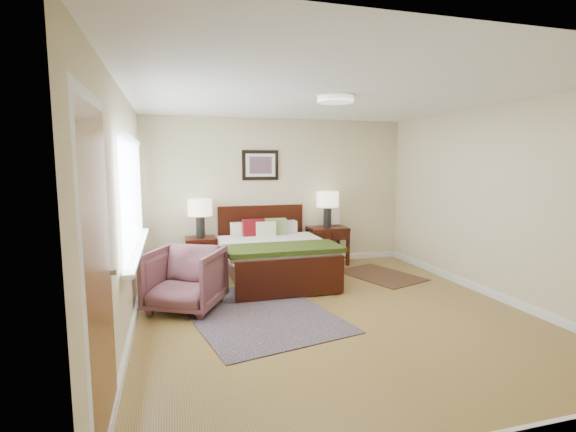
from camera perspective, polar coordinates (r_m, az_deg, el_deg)
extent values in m
plane|color=olive|center=(5.09, 6.09, -12.98)|extent=(5.00, 5.00, 0.00)
cube|color=#C2B68D|center=(7.17, -1.23, 3.21)|extent=(4.50, 0.04, 2.50)
cube|color=#C2B68D|center=(2.68, 26.80, -4.46)|extent=(4.50, 0.04, 2.50)
cube|color=#C2B68D|center=(4.48, -21.47, 0.24)|extent=(0.04, 5.00, 2.50)
cube|color=#C2B68D|center=(6.02, 26.58, 1.66)|extent=(0.04, 5.00, 2.50)
cube|color=white|center=(4.83, 6.50, 16.05)|extent=(4.50, 5.00, 0.02)
cube|color=silver|center=(5.16, -20.58, 2.82)|extent=(0.02, 2.72, 1.32)
cube|color=silver|center=(5.15, -20.41, 2.83)|extent=(0.01, 2.60, 1.20)
cube|color=silver|center=(5.23, -19.72, -4.04)|extent=(0.10, 2.72, 0.04)
cube|color=silver|center=(2.79, -24.51, -7.26)|extent=(0.01, 1.00, 2.18)
cube|color=brown|center=(2.80, -24.26, -8.05)|extent=(0.01, 0.90, 2.10)
cylinder|color=#999999|center=(3.17, -22.77, -7.14)|extent=(0.04, 0.04, 0.04)
cylinder|color=white|center=(4.83, 6.50, 15.58)|extent=(0.40, 0.40, 0.07)
cylinder|color=beige|center=(4.83, 6.50, 16.00)|extent=(0.44, 0.44, 0.01)
cube|color=black|center=(7.15, -3.70, -2.63)|extent=(1.46, 0.06, 1.02)
cube|color=black|center=(5.46, 0.41, -8.50)|extent=(1.46, 0.06, 0.51)
cube|color=black|center=(6.19, -8.19, -6.49)|extent=(0.06, 1.82, 0.16)
cube|color=black|center=(6.51, 4.02, -5.75)|extent=(0.06, 1.82, 0.16)
cube|color=silver|center=(6.29, -1.93, -5.10)|extent=(1.36, 1.80, 0.20)
cube|color=silver|center=(6.17, -1.71, -4.04)|extent=(1.54, 1.57, 0.09)
cube|color=#2F3B11|center=(5.72, -0.59, -4.47)|extent=(1.58, 0.70, 0.06)
cube|color=silver|center=(6.83, -5.92, -1.88)|extent=(0.46, 0.18, 0.24)
cube|color=silver|center=(6.97, -0.72, -1.66)|extent=(0.46, 0.18, 0.24)
cube|color=#590A0F|center=(6.73, -4.75, -1.69)|extent=(0.36, 0.17, 0.29)
cube|color=olive|center=(6.81, -1.72, -1.56)|extent=(0.36, 0.16, 0.29)
cube|color=beige|center=(6.69, -3.08, -1.88)|extent=(0.31, 0.13, 0.26)
cube|color=black|center=(7.05, -3.81, 6.95)|extent=(0.62, 0.03, 0.50)
cube|color=silver|center=(7.03, -3.77, 6.95)|extent=(0.50, 0.01, 0.38)
cube|color=#A52D23|center=(7.02, -3.76, 6.95)|extent=(0.38, 0.01, 0.28)
cube|color=black|center=(6.82, -11.84, -3.10)|extent=(0.48, 0.43, 0.05)
cube|color=black|center=(6.68, -13.48, -5.85)|extent=(0.05, 0.05, 0.53)
cube|color=black|center=(6.71, -9.86, -5.70)|extent=(0.05, 0.05, 0.53)
cube|color=black|center=(7.05, -13.61, -5.17)|extent=(0.05, 0.05, 0.53)
cube|color=black|center=(7.07, -10.18, -5.03)|extent=(0.05, 0.05, 0.53)
cube|color=black|center=(6.64, -11.70, -4.25)|extent=(0.42, 0.03, 0.14)
cube|color=black|center=(7.27, 5.39, -1.70)|extent=(0.66, 0.49, 0.05)
cube|color=black|center=(7.03, 3.72, -4.68)|extent=(0.05, 0.05, 0.61)
cube|color=black|center=(7.25, 8.19, -4.38)|extent=(0.05, 0.05, 0.61)
cube|color=black|center=(7.43, 2.60, -4.02)|extent=(0.05, 0.05, 0.61)
cube|color=black|center=(7.64, 6.87, -3.76)|extent=(0.05, 0.05, 0.61)
cube|color=black|center=(7.08, 6.06, -2.78)|extent=(0.60, 0.03, 0.14)
cube|color=black|center=(7.36, 5.35, -5.45)|extent=(0.60, 0.43, 0.03)
cube|color=black|center=(7.36, 5.35, -5.22)|extent=(0.24, 0.31, 0.03)
cube|color=black|center=(7.35, 5.35, -4.96)|extent=(0.24, 0.31, 0.03)
cube|color=black|center=(7.34, 5.36, -4.69)|extent=(0.24, 0.31, 0.03)
cube|color=black|center=(7.33, 5.36, -4.42)|extent=(0.24, 0.31, 0.03)
cube|color=black|center=(7.33, 5.36, -4.16)|extent=(0.24, 0.31, 0.03)
cylinder|color=black|center=(6.79, -11.89, -1.52)|extent=(0.14, 0.14, 0.32)
cylinder|color=black|center=(6.76, -11.93, -0.01)|extent=(0.02, 0.02, 0.06)
cylinder|color=beige|center=(6.75, -11.96, 1.17)|extent=(0.38, 0.38, 0.26)
cylinder|color=black|center=(7.24, 5.41, -0.22)|extent=(0.14, 0.14, 0.32)
cylinder|color=black|center=(7.22, 5.43, 1.20)|extent=(0.02, 0.02, 0.06)
cylinder|color=beige|center=(7.21, 5.44, 2.30)|extent=(0.38, 0.38, 0.26)
imported|color=brown|center=(5.20, -13.86, -8.39)|extent=(1.09, 1.10, 0.75)
cube|color=#0C1C3F|center=(5.06, -4.21, -13.00)|extent=(1.93, 2.42, 0.01)
cube|color=black|center=(6.77, 12.54, -7.90)|extent=(1.20, 1.46, 0.01)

